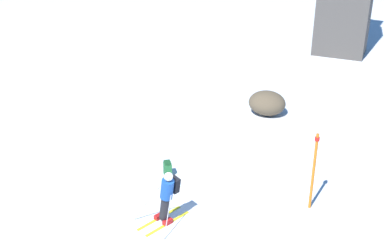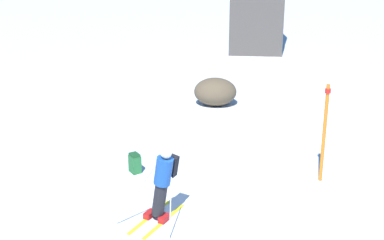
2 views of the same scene
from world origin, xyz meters
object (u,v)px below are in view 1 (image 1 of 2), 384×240
object	(u,v)px
spare_backpack	(168,169)
trail_marker	(314,169)
exposed_boulder_1	(267,103)
skier	(167,195)

from	to	relation	value
spare_backpack	trail_marker	xyz separation A→B (m)	(4.52, -0.05, 1.05)
exposed_boulder_1	trail_marker	world-z (taller)	trail_marker
spare_backpack	exposed_boulder_1	bearing A→B (deg)	125.84
skier	spare_backpack	distance (m)	2.59
exposed_boulder_1	trail_marker	distance (m)	6.43
spare_backpack	skier	bearing A→B (deg)	-12.84
exposed_boulder_1	trail_marker	xyz separation A→B (m)	(2.81, -5.72, 0.82)
skier	spare_backpack	bearing A→B (deg)	137.75
skier	exposed_boulder_1	world-z (taller)	skier
skier	exposed_boulder_1	distance (m)	7.98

